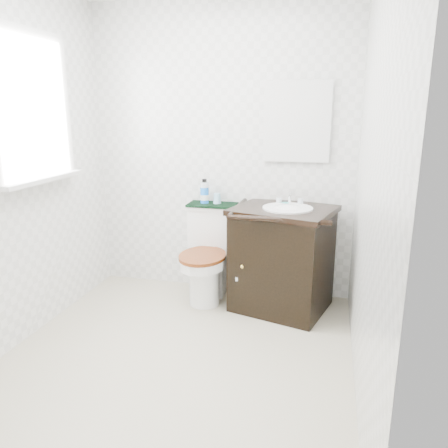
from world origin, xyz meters
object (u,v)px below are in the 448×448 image
at_px(trash_bin, 247,291).
at_px(vanity, 282,256).
at_px(toilet, 209,259).
at_px(cup, 217,198).
at_px(mouthwash_bottle, 205,192).

bearing_deg(trash_bin, vanity, 22.03).
xyz_separation_m(toilet, trash_bin, (0.36, -0.17, -0.18)).
bearing_deg(vanity, trash_bin, -157.97).
relative_size(trash_bin, cup, 3.63).
relative_size(toilet, trash_bin, 2.51).
bearing_deg(toilet, mouthwash_bottle, 118.51).
bearing_deg(trash_bin, cup, 136.37).
bearing_deg(cup, toilet, -104.45).
distance_m(vanity, mouthwash_bottle, 0.84).
relative_size(vanity, mouthwash_bottle, 4.53).
xyz_separation_m(mouthwash_bottle, cup, (0.11, 0.01, -0.05)).
distance_m(vanity, trash_bin, 0.39).
bearing_deg(trash_bin, mouthwash_bottle, 145.27).
height_order(vanity, cup, vanity).
distance_m(toilet, cup, 0.51).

